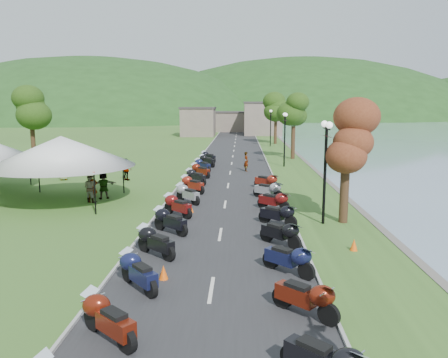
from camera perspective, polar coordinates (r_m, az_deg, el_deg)
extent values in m
cube|color=#2C2C2E|center=(43.48, 1.01, 2.04)|extent=(7.00, 120.00, 0.02)
cube|color=slate|center=(88.19, 0.35, 7.59)|extent=(18.00, 16.00, 5.00)
imported|color=slate|center=(27.60, -16.75, -2.91)|extent=(0.79, 0.72, 1.77)
imported|color=slate|center=(27.64, -16.97, -2.90)|extent=(0.96, 0.74, 1.76)
cone|color=#F2590C|center=(15.18, -7.91, -12.01)|extent=(0.32, 0.32, 0.50)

